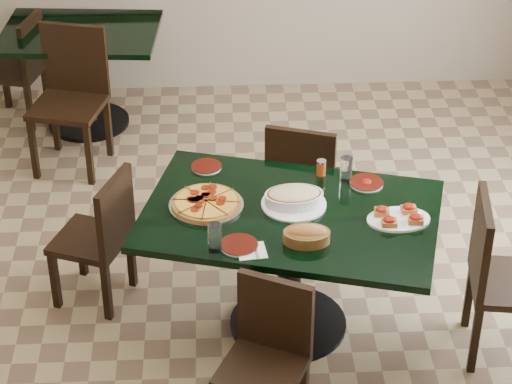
{
  "coord_description": "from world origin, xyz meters",
  "views": [
    {
      "loc": [
        -0.16,
        -4.45,
        3.59
      ],
      "look_at": [
        0.06,
        0.0,
        0.74
      ],
      "focal_mm": 70.0,
      "sensor_mm": 36.0,
      "label": 1
    }
  ],
  "objects_px": {
    "chair_far": "(303,180)",
    "chair_near": "(268,351)",
    "back_chair_near": "(72,89)",
    "pepperoni_pizza": "(206,203)",
    "bruschetta_platter": "(399,217)",
    "back_table": "(83,59)",
    "main_table": "(290,241)",
    "bread_basket": "(307,235)",
    "chair_right": "(499,271)",
    "chair_left": "(102,233)",
    "lasagna_casserole": "(294,198)",
    "back_chair_left": "(22,64)"
  },
  "relations": [
    {
      "from": "back_chair_near",
      "to": "pepperoni_pizza",
      "type": "relative_size",
      "value": 2.5
    },
    {
      "from": "chair_near",
      "to": "bruschetta_platter",
      "type": "height_order",
      "value": "bruschetta_platter"
    },
    {
      "from": "chair_left",
      "to": "back_chair_near",
      "type": "bearing_deg",
      "value": -146.71
    },
    {
      "from": "back_chair_left",
      "to": "lasagna_casserole",
      "type": "distance_m",
      "value": 3.01
    },
    {
      "from": "pepperoni_pizza",
      "to": "bread_basket",
      "type": "distance_m",
      "value": 0.6
    },
    {
      "from": "chair_near",
      "to": "chair_left",
      "type": "bearing_deg",
      "value": 156.39
    },
    {
      "from": "chair_right",
      "to": "chair_left",
      "type": "relative_size",
      "value": 1.13
    },
    {
      "from": "pepperoni_pizza",
      "to": "bread_basket",
      "type": "xyz_separation_m",
      "value": [
        0.49,
        -0.34,
        0.02
      ]
    },
    {
      "from": "chair_far",
      "to": "chair_near",
      "type": "xyz_separation_m",
      "value": [
        -0.3,
        -1.43,
        -0.05
      ]
    },
    {
      "from": "bruschetta_platter",
      "to": "back_chair_near",
      "type": "bearing_deg",
      "value": 129.06
    },
    {
      "from": "chair_near",
      "to": "back_chair_left",
      "type": "relative_size",
      "value": 0.97
    },
    {
      "from": "chair_right",
      "to": "chair_left",
      "type": "distance_m",
      "value": 2.13
    },
    {
      "from": "back_chair_near",
      "to": "back_chair_left",
      "type": "height_order",
      "value": "back_chair_near"
    },
    {
      "from": "main_table",
      "to": "pepperoni_pizza",
      "type": "distance_m",
      "value": 0.48
    },
    {
      "from": "chair_near",
      "to": "bread_basket",
      "type": "height_order",
      "value": "bread_basket"
    },
    {
      "from": "chair_left",
      "to": "back_chair_left",
      "type": "height_order",
      "value": "back_chair_left"
    },
    {
      "from": "chair_near",
      "to": "back_chair_near",
      "type": "height_order",
      "value": "back_chair_near"
    },
    {
      "from": "lasagna_casserole",
      "to": "bread_basket",
      "type": "distance_m",
      "value": 0.33
    },
    {
      "from": "chair_near",
      "to": "back_chair_near",
      "type": "distance_m",
      "value": 2.83
    },
    {
      "from": "chair_far",
      "to": "bread_basket",
      "type": "bearing_deg",
      "value": 103.58
    },
    {
      "from": "chair_right",
      "to": "pepperoni_pizza",
      "type": "distance_m",
      "value": 1.54
    },
    {
      "from": "lasagna_casserole",
      "to": "back_table",
      "type": "bearing_deg",
      "value": 115.67
    },
    {
      "from": "chair_left",
      "to": "bruschetta_platter",
      "type": "distance_m",
      "value": 1.63
    },
    {
      "from": "bruschetta_platter",
      "to": "back_table",
      "type": "bearing_deg",
      "value": 122.06
    },
    {
      "from": "back_chair_near",
      "to": "back_chair_left",
      "type": "distance_m",
      "value": 0.75
    },
    {
      "from": "lasagna_casserole",
      "to": "chair_right",
      "type": "bearing_deg",
      "value": -20.93
    },
    {
      "from": "chair_right",
      "to": "pepperoni_pizza",
      "type": "relative_size",
      "value": 2.37
    },
    {
      "from": "chair_near",
      "to": "chair_far",
      "type": "bearing_deg",
      "value": 104.04
    },
    {
      "from": "bruschetta_platter",
      "to": "back_chair_left",
      "type": "bearing_deg",
      "value": 127.28
    },
    {
      "from": "chair_far",
      "to": "chair_near",
      "type": "relative_size",
      "value": 1.1
    },
    {
      "from": "chair_left",
      "to": "lasagna_casserole",
      "type": "distance_m",
      "value": 1.11
    },
    {
      "from": "back_table",
      "to": "lasagna_casserole",
      "type": "height_order",
      "value": "lasagna_casserole"
    },
    {
      "from": "main_table",
      "to": "bread_basket",
      "type": "distance_m",
      "value": 0.35
    },
    {
      "from": "lasagna_casserole",
      "to": "bread_basket",
      "type": "relative_size",
      "value": 1.43
    },
    {
      "from": "chair_near",
      "to": "back_table",
      "type": "bearing_deg",
      "value": 136.16
    },
    {
      "from": "chair_right",
      "to": "bread_basket",
      "type": "xyz_separation_m",
      "value": [
        -0.99,
        -0.02,
        0.27
      ]
    },
    {
      "from": "chair_right",
      "to": "lasagna_casserole",
      "type": "relative_size",
      "value": 2.72
    },
    {
      "from": "chair_near",
      "to": "chair_right",
      "type": "height_order",
      "value": "chair_right"
    },
    {
      "from": "chair_right",
      "to": "back_chair_left",
      "type": "height_order",
      "value": "chair_right"
    },
    {
      "from": "main_table",
      "to": "pepperoni_pizza",
      "type": "xyz_separation_m",
      "value": [
        -0.43,
        0.08,
        0.2
      ]
    },
    {
      "from": "chair_far",
      "to": "chair_near",
      "type": "distance_m",
      "value": 1.46
    },
    {
      "from": "main_table",
      "to": "lasagna_casserole",
      "type": "xyz_separation_m",
      "value": [
        0.02,
        0.07,
        0.23
      ]
    },
    {
      "from": "chair_far",
      "to": "chair_left",
      "type": "height_order",
      "value": "chair_far"
    },
    {
      "from": "bread_basket",
      "to": "chair_near",
      "type": "bearing_deg",
      "value": -114.19
    },
    {
      "from": "chair_near",
      "to": "bruschetta_platter",
      "type": "relative_size",
      "value": 2.33
    },
    {
      "from": "lasagna_casserole",
      "to": "bruschetta_platter",
      "type": "distance_m",
      "value": 0.55
    },
    {
      "from": "chair_near",
      "to": "chair_left",
      "type": "xyz_separation_m",
      "value": [
        -0.85,
        0.99,
        0.01
      ]
    },
    {
      "from": "back_table",
      "to": "back_chair_left",
      "type": "bearing_deg",
      "value": 174.37
    },
    {
      "from": "back_chair_near",
      "to": "lasagna_casserole",
      "type": "xyz_separation_m",
      "value": [
        1.35,
        -1.8,
        0.25
      ]
    },
    {
      "from": "back_chair_near",
      "to": "lasagna_casserole",
      "type": "height_order",
      "value": "back_chair_near"
    }
  ]
}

